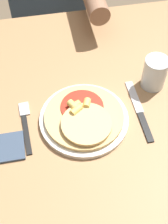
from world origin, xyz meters
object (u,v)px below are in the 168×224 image
at_px(knife, 139,111).
at_px(plate, 84,119).
at_px(fork, 26,124).
at_px(drinking_glass, 155,73).
at_px(dining_table, 92,133).
at_px(pizza, 84,117).

bearing_deg(knife, plate, -179.68).
bearing_deg(knife, fork, 176.90).
xyz_separation_m(knife, drinking_glass, (0.07, 0.09, 0.05)).
bearing_deg(plate, drinking_glass, 22.41).
height_order(dining_table, drinking_glass, drinking_glass).
distance_m(plate, drinking_glass, 0.25).
distance_m(pizza, drinking_glass, 0.25).
height_order(plate, knife, plate).
bearing_deg(pizza, knife, 1.97).
relative_size(pizza, drinking_glass, 2.20).
distance_m(dining_table, pizza, 0.15).
bearing_deg(fork, drinking_glass, 11.02).
xyz_separation_m(pizza, drinking_glass, (0.23, 0.10, 0.03)).
height_order(fork, drinking_glass, drinking_glass).
height_order(dining_table, fork, fork).
distance_m(fork, knife, 0.32).
height_order(fork, knife, same).
bearing_deg(dining_table, plate, -136.14).
relative_size(dining_table, plate, 3.83).
distance_m(dining_table, knife, 0.18).
distance_m(plate, pizza, 0.02).
relative_size(plate, fork, 1.41).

